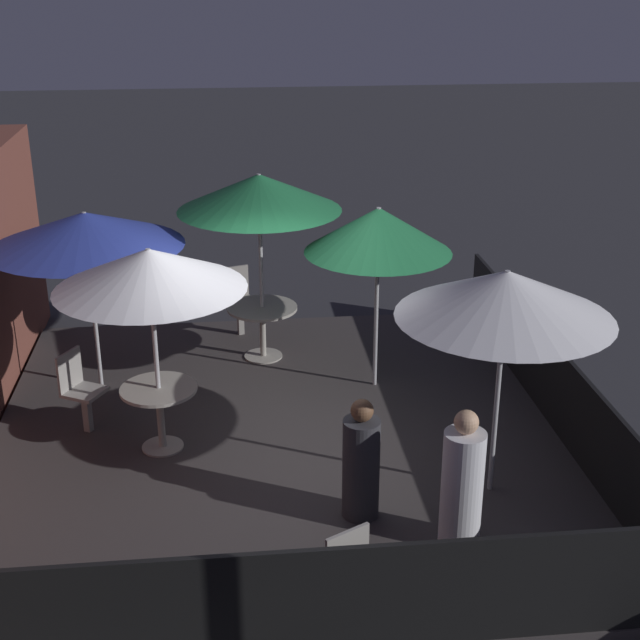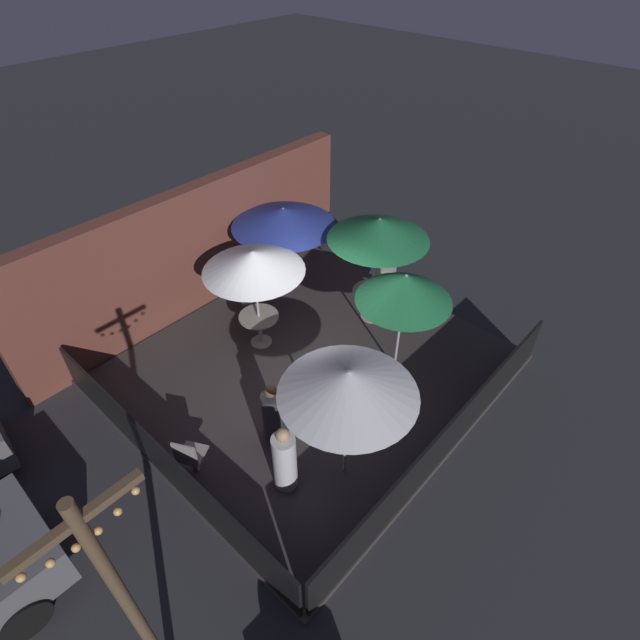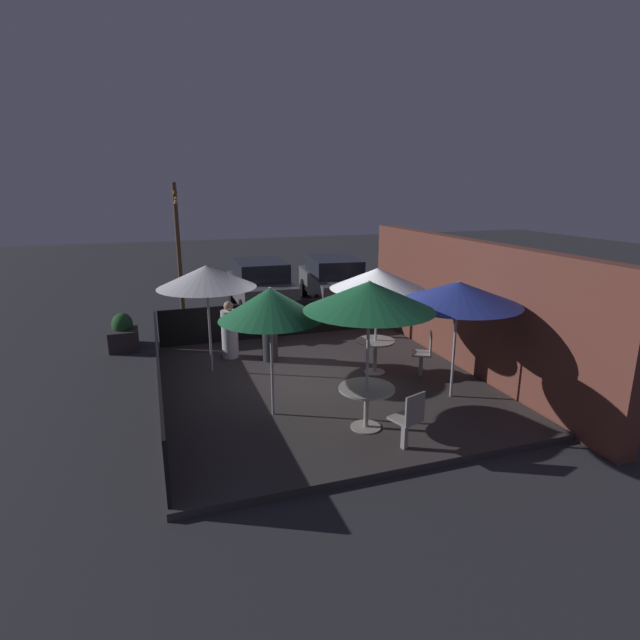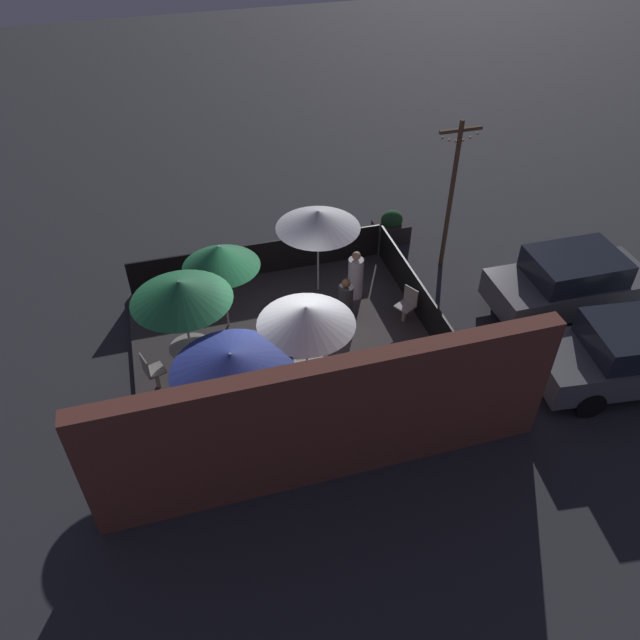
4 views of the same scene
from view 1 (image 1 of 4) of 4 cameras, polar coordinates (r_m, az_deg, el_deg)
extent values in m
plane|color=#2D2D33|center=(10.17, -2.65, -7.92)|extent=(60.00, 60.00, 0.00)
cube|color=#383333|center=(10.14, -2.66, -7.62)|extent=(6.91, 6.38, 0.12)
cube|color=black|center=(10.52, 14.68, -3.94)|extent=(6.71, 0.05, 0.95)
cube|color=black|center=(7.03, -0.87, -17.62)|extent=(0.05, 6.18, 0.95)
cylinder|color=#B2B2B7|center=(11.56, -3.79, 3.28)|extent=(0.05, 0.05, 2.49)
cone|color=#1E6B3D|center=(11.27, -3.92, 8.16)|extent=(2.08, 2.08, 0.46)
cylinder|color=#B2B2B7|center=(9.50, -10.47, -2.06)|extent=(0.05, 0.05, 2.28)
cone|color=silver|center=(9.16, -10.87, 3.23)|extent=(1.98, 1.98, 0.42)
cylinder|color=#B2B2B7|center=(8.76, 11.33, -4.10)|extent=(0.05, 0.05, 2.33)
cone|color=silver|center=(8.39, 11.81, 1.62)|extent=(2.06, 2.06, 0.46)
cylinder|color=#B2B2B7|center=(10.80, 3.64, 1.33)|extent=(0.05, 0.05, 2.29)
cone|color=#1E6B3D|center=(10.52, 3.76, 5.77)|extent=(1.76, 1.76, 0.55)
cylinder|color=#B2B2B7|center=(11.10, -14.32, 1.12)|extent=(0.05, 0.05, 2.24)
cone|color=#283893|center=(10.82, -14.78, 5.63)|extent=(2.30, 2.30, 0.42)
cylinder|color=#9E998E|center=(12.01, -3.64, -2.30)|extent=(0.51, 0.51, 0.02)
cylinder|color=#9E998E|center=(11.88, -3.68, -0.84)|extent=(0.08, 0.08, 0.69)
cylinder|color=#9E998E|center=(11.74, -3.72, 0.78)|extent=(0.93, 0.93, 0.04)
cylinder|color=#9E998E|center=(10.01, -10.02, -7.97)|extent=(0.45, 0.45, 0.02)
cylinder|color=#9E998E|center=(9.84, -10.15, -6.27)|extent=(0.08, 0.08, 0.69)
cylinder|color=#9E998E|center=(9.68, -10.30, -4.37)|extent=(0.83, 0.83, 0.04)
cube|color=gray|center=(12.67, -5.11, 0.11)|extent=(0.10, 0.10, 0.48)
cube|color=gray|center=(12.57, -5.15, 1.21)|extent=(0.51, 0.51, 0.04)
cube|color=gray|center=(12.65, -5.47, 2.49)|extent=(0.16, 0.39, 0.44)
cube|color=gray|center=(7.54, 0.87, -17.00)|extent=(0.11, 0.11, 0.43)
cube|color=gray|center=(7.39, 0.88, -15.60)|extent=(0.54, 0.54, 0.04)
cube|color=gray|center=(7.13, 1.76, -14.80)|extent=(0.22, 0.37, 0.44)
cube|color=gray|center=(10.41, -14.68, -5.73)|extent=(0.11, 0.11, 0.47)
cube|color=gray|center=(10.29, -14.81, -4.48)|extent=(0.54, 0.54, 0.04)
cube|color=gray|center=(10.30, -15.75, -3.09)|extent=(0.37, 0.22, 0.44)
cylinder|color=silver|center=(8.22, 9.07, -10.60)|extent=(0.53, 0.53, 1.13)
sphere|color=tan|center=(7.88, 9.36, -6.47)|extent=(0.22, 0.22, 0.22)
cylinder|color=#333338|center=(8.53, 2.64, -9.46)|extent=(0.45, 0.45, 1.01)
sphere|color=brown|center=(8.22, 2.71, -5.81)|extent=(0.21, 0.21, 0.21)
camera|label=2|loc=(6.97, 58.52, 32.24)|focal=28.00mm
camera|label=3|loc=(18.26, 5.44, 18.77)|focal=28.00mm
camera|label=4|loc=(15.52, -56.56, 32.16)|focal=35.00mm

